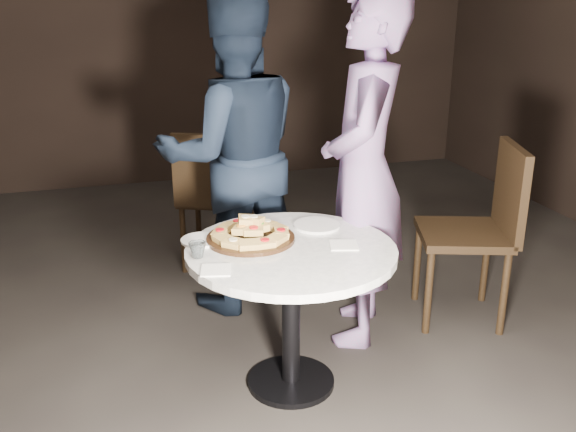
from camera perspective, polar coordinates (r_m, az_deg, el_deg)
The scene contains 13 objects.
floor at distance 3.24m, azimuth -2.75°, elevation -13.83°, with size 7.00×7.00×0.00m, color black.
table at distance 2.88m, azimuth 0.28°, elevation -5.21°, with size 1.08×1.08×0.70m.
serving_board at distance 2.91m, azimuth -3.34°, elevation -2.00°, with size 0.40×0.40×0.02m, color black.
focaccia_pile at distance 2.90m, azimuth -3.36°, elevation -1.30°, with size 0.36×0.35×0.10m.
plate_left at distance 2.92m, azimuth -7.72°, elevation -2.13°, with size 0.19×0.19×0.01m, color white.
plate_right at distance 3.08m, azimuth 2.58°, elevation -0.83°, with size 0.22×0.22×0.01m, color white.
water_glass at distance 2.74m, azimuth -8.05°, elevation -3.00°, with size 0.07×0.07×0.07m, color silver.
napkin_near at distance 2.62m, azimuth -6.43°, elevation -4.79°, with size 0.12×0.12×0.01m, color white.
napkin_far at distance 2.86m, azimuth 4.98°, elevation -2.59°, with size 0.12×0.12×0.01m, color white.
chair_far at distance 4.18m, azimuth -6.69°, elevation 2.25°, with size 0.59×0.60×0.94m.
chair_right at distance 3.66m, azimuth 16.95°, elevation -0.46°, with size 0.62×0.60×1.00m.
diner_navy at distance 3.61m, azimuth -4.87°, elevation 5.34°, with size 0.87×0.68×1.79m, color black.
diner_teal at distance 3.27m, azimuth 6.77°, elevation 3.90°, with size 0.66×0.43×1.81m, color slate.
Camera 1 is at (-0.62, -2.63, 1.79)m, focal length 40.00 mm.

